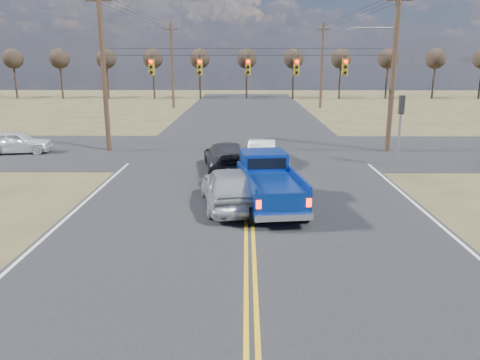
{
  "coord_description": "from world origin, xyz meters",
  "views": [
    {
      "loc": [
        -0.15,
        -11.77,
        5.74
      ],
      "look_at": [
        -0.34,
        4.66,
        1.5
      ],
      "focal_mm": 35.0,
      "sensor_mm": 36.0,
      "label": 1
    }
  ],
  "objects_px": {
    "silver_suv": "(229,187)",
    "dgrey_car_queue": "(226,156)",
    "pickup_truck": "(269,183)",
    "white_car_queue": "(262,151)",
    "black_suv": "(232,166)",
    "cross_car_west": "(17,142)"
  },
  "relations": [
    {
      "from": "black_suv",
      "to": "silver_suv",
      "type": "bearing_deg",
      "value": 91.95
    },
    {
      "from": "black_suv",
      "to": "cross_car_west",
      "type": "bearing_deg",
      "value": -22.36
    },
    {
      "from": "pickup_truck",
      "to": "cross_car_west",
      "type": "xyz_separation_m",
      "value": [
        -15.32,
        10.93,
        -0.28
      ]
    },
    {
      "from": "pickup_truck",
      "to": "silver_suv",
      "type": "distance_m",
      "value": 1.58
    },
    {
      "from": "pickup_truck",
      "to": "white_car_queue",
      "type": "xyz_separation_m",
      "value": [
        0.02,
        8.37,
        -0.3
      ]
    },
    {
      "from": "black_suv",
      "to": "dgrey_car_queue",
      "type": "bearing_deg",
      "value": -75.72
    },
    {
      "from": "pickup_truck",
      "to": "white_car_queue",
      "type": "distance_m",
      "value": 8.37
    },
    {
      "from": "silver_suv",
      "to": "cross_car_west",
      "type": "xyz_separation_m",
      "value": [
        -13.74,
        10.95,
        -0.12
      ]
    },
    {
      "from": "pickup_truck",
      "to": "dgrey_car_queue",
      "type": "distance_m",
      "value": 6.71
    },
    {
      "from": "silver_suv",
      "to": "dgrey_car_queue",
      "type": "height_order",
      "value": "silver_suv"
    },
    {
      "from": "pickup_truck",
      "to": "dgrey_car_queue",
      "type": "bearing_deg",
      "value": 99.2
    },
    {
      "from": "black_suv",
      "to": "dgrey_car_queue",
      "type": "distance_m",
      "value": 1.74
    },
    {
      "from": "dgrey_car_queue",
      "to": "black_suv",
      "type": "bearing_deg",
      "value": 93.15
    },
    {
      "from": "silver_suv",
      "to": "white_car_queue",
      "type": "xyz_separation_m",
      "value": [
        1.6,
        8.39,
        -0.14
      ]
    },
    {
      "from": "silver_suv",
      "to": "dgrey_car_queue",
      "type": "bearing_deg",
      "value": -95.93
    },
    {
      "from": "white_car_queue",
      "to": "silver_suv",
      "type": "bearing_deg",
      "value": 82.24
    },
    {
      "from": "silver_suv",
      "to": "black_suv",
      "type": "distance_m",
      "value": 4.75
    },
    {
      "from": "black_suv",
      "to": "cross_car_west",
      "type": "height_order",
      "value": "cross_car_west"
    },
    {
      "from": "pickup_truck",
      "to": "dgrey_car_queue",
      "type": "height_order",
      "value": "pickup_truck"
    },
    {
      "from": "white_car_queue",
      "to": "pickup_truck",
      "type": "bearing_deg",
      "value": 92.87
    },
    {
      "from": "silver_suv",
      "to": "black_suv",
      "type": "height_order",
      "value": "silver_suv"
    },
    {
      "from": "pickup_truck",
      "to": "black_suv",
      "type": "bearing_deg",
      "value": 100.79
    }
  ]
}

